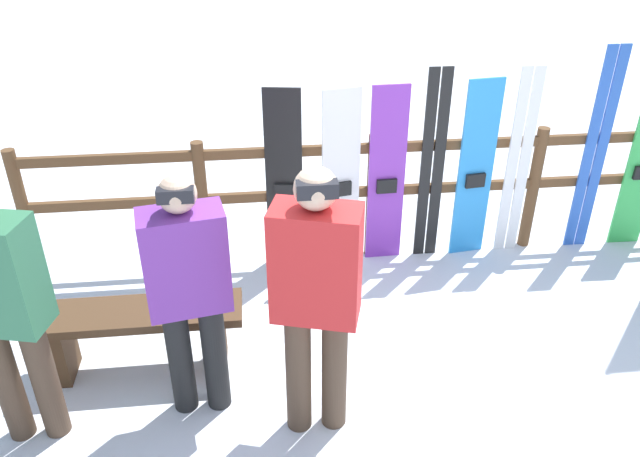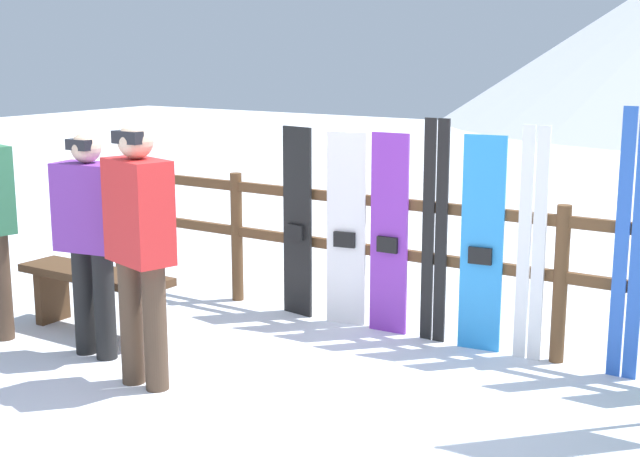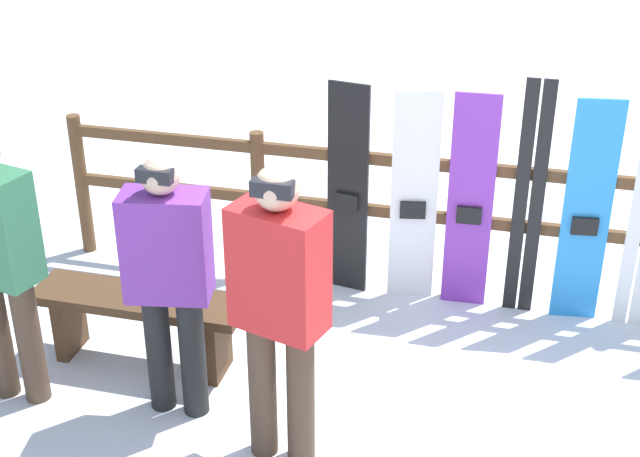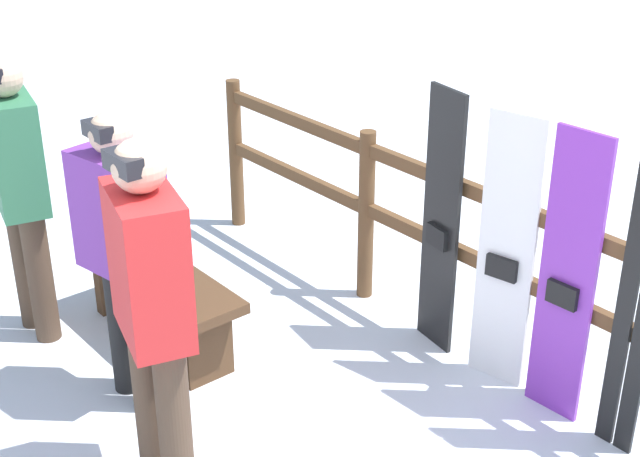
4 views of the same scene
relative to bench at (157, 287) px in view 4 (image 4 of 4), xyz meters
The scene contains 9 objects.
fence 2.21m from the bench, 35.99° to the left, with size 5.75×0.10×1.11m.
bench is the anchor object (origin of this frame).
person_red 1.40m from the bench, 29.23° to the right, with size 0.52×0.38×1.70m.
person_plaid_green 0.97m from the bench, 138.38° to the right, with size 0.50×0.35×1.67m.
person_purple 0.78m from the bench, 43.81° to the right, with size 0.50×0.33×1.59m.
snowboard_black_stripe 1.65m from the bench, 50.00° to the left, with size 0.30×0.09×1.54m.
snowboard_white 1.97m from the bench, 39.47° to the left, with size 0.32×0.10×1.52m.
snowboard_purple 2.28m from the bench, 33.28° to the left, with size 0.31×0.06×1.53m.
ski_pair_black 2.61m from the bench, 28.70° to the left, with size 0.20×0.02×1.66m.
Camera 4 is at (2.26, -1.68, 2.86)m, focal length 50.00 mm.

